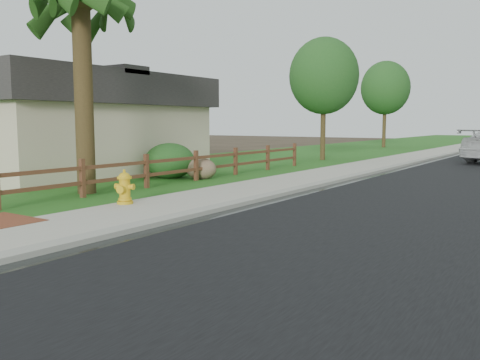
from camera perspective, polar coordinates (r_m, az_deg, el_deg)
The scene contains 14 objects.
ground at distance 9.73m, azimuth -16.74°, elevation -6.00°, with size 120.00×120.00×0.00m, color #34291C.
curb at distance 41.62m, azimuth 24.37°, elevation 3.16°, with size 0.40×90.00×0.12m, color gray.
wet_gutter at distance 41.56m, azimuth 24.84°, elevation 3.08°, with size 0.50×90.00×0.00m, color black.
sidewalk at distance 41.85m, azimuth 22.61°, elevation 3.24°, with size 2.20×90.00×0.10m, color #A6A090.
grass_strip at distance 42.27m, azimuth 20.09°, elevation 3.35°, with size 1.60×90.00×0.06m, color #245B1A.
lawn_near at distance 43.82m, azimuth 13.47°, elevation 3.65°, with size 9.00×90.00×0.04m, color #245B1A.
ranch_fence at distance 16.62m, azimuth -7.56°, elevation 1.46°, with size 0.12×16.92×1.10m.
house at distance 22.52m, azimuth -20.88°, elevation 6.12°, with size 10.60×9.60×4.05m.
fire_hydrant at distance 12.54m, azimuth -12.83°, elevation -0.89°, with size 0.55×0.45×0.83m.
boulder at distance 18.25m, azimuth -4.38°, elevation 1.24°, with size 1.19×0.89×0.79m, color brown.
shrub_b at distance 20.52m, azimuth -8.72°, elevation 2.33°, with size 1.71×1.71×1.19m, color #1A4A1A.
shrub_c at distance 18.72m, azimuth -7.90°, elevation 2.14°, with size 1.82×1.82×1.31m, color #1A4A1A.
tree_near_left at distance 27.88m, azimuth 9.41°, elevation 11.43°, with size 3.69×3.69×6.54m.
tree_mid_left at distance 43.03m, azimuth 16.01°, elevation 9.90°, with size 3.89×3.89×6.96m.
Camera 1 is at (7.40, -5.97, 2.06)m, focal length 38.00 mm.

